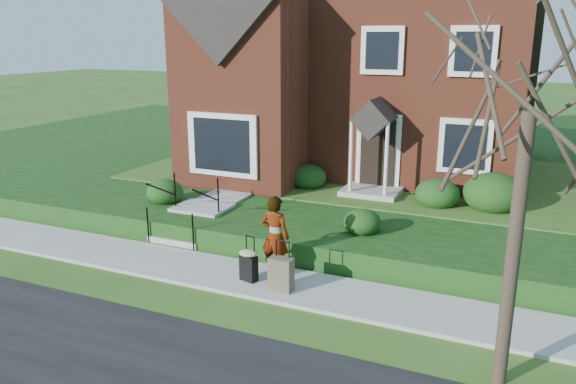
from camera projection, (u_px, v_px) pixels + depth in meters
The scene contains 11 objects.
ground at pixel (246, 280), 11.89m from camera, with size 120.00×120.00×0.00m, color #2D5119.
sidewalk at pixel (246, 278), 11.88m from camera, with size 60.00×1.60×0.08m, color #9E9B93.
terrace at pixel (489, 173), 19.88m from camera, with size 44.00×20.00×0.60m, color #12390F.
walkway at pixel (250, 184), 17.10m from camera, with size 1.20×6.00×0.06m, color #9E9B93.
main_house at pixel (370, 28), 19.04m from camera, with size 10.40×10.20×9.40m.
front_steps at pixel (193, 219), 14.36m from camera, with size 1.40×2.02×1.50m.
foundation_shrubs at pixel (341, 182), 15.64m from camera, with size 9.98×4.30×1.08m.
woman at pixel (275, 236), 11.70m from camera, with size 0.64×0.42×1.75m, color #999999.
suitcase_black at pixel (249, 264), 11.58m from camera, with size 0.47×0.42×0.96m.
suitcase_olive at pixel (281, 274), 11.13m from camera, with size 0.48×0.28×1.03m.
tree_verge at pixel (533, 82), 7.21m from camera, with size 4.41×4.41×6.31m.
Camera 1 is at (5.21, -9.68, 4.98)m, focal length 35.00 mm.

